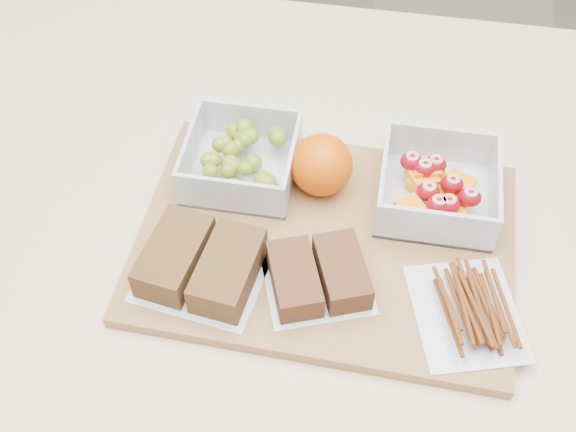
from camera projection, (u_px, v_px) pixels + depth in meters
name	position (u px, v px, depth m)	size (l,w,h in m)	color
counter	(298.00, 401.00, 1.19)	(1.20, 0.90, 0.90)	beige
cutting_board	(325.00, 242.00, 0.82)	(0.42, 0.30, 0.02)	#9B6F40
grape_container	(242.00, 159.00, 0.86)	(0.13, 0.13, 0.05)	silver
fruit_container	(437.00, 189.00, 0.83)	(0.13, 0.13, 0.06)	silver
orange	(321.00, 165.00, 0.83)	(0.07, 0.07, 0.07)	#D95405
sandwich_bag_left	(201.00, 264.00, 0.77)	(0.15, 0.13, 0.04)	silver
sandwich_bag_center	(318.00, 276.00, 0.76)	(0.14, 0.13, 0.03)	silver
pretzel_bag	(468.00, 307.00, 0.74)	(0.14, 0.15, 0.03)	silver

